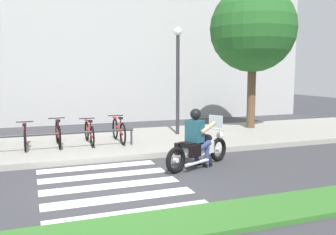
% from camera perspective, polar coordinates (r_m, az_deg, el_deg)
% --- Properties ---
extents(ground_plane, '(48.00, 48.00, 0.00)m').
position_cam_1_polar(ground_plane, '(7.73, -8.85, -10.30)').
color(ground_plane, '#38383D').
extents(grass_median, '(24.00, 1.10, 0.08)m').
position_cam_1_polar(grass_median, '(5.61, -3.84, -16.64)').
color(grass_median, '#336B28').
rests_on(grass_median, ground).
extents(sidewalk, '(24.00, 4.40, 0.15)m').
position_cam_1_polar(sidewalk, '(11.70, -13.02, -4.08)').
color(sidewalk, gray).
rests_on(sidewalk, ground).
extents(crosswalk_stripe_0, '(2.80, 0.40, 0.01)m').
position_cam_1_polar(crosswalk_stripe_0, '(6.26, -5.50, -14.43)').
color(crosswalk_stripe_0, white).
rests_on(crosswalk_stripe_0, ground).
extents(crosswalk_stripe_1, '(2.80, 0.40, 0.01)m').
position_cam_1_polar(crosswalk_stripe_1, '(6.99, -7.24, -12.13)').
color(crosswalk_stripe_1, white).
rests_on(crosswalk_stripe_1, ground).
extents(crosswalk_stripe_2, '(2.80, 0.40, 0.01)m').
position_cam_1_polar(crosswalk_stripe_2, '(7.73, -8.63, -10.26)').
color(crosswalk_stripe_2, white).
rests_on(crosswalk_stripe_2, ground).
extents(crosswalk_stripe_3, '(2.80, 0.40, 0.01)m').
position_cam_1_polar(crosswalk_stripe_3, '(8.49, -9.77, -8.71)').
color(crosswalk_stripe_3, white).
rests_on(crosswalk_stripe_3, ground).
extents(crosswalk_stripe_4, '(2.80, 0.40, 0.01)m').
position_cam_1_polar(crosswalk_stripe_4, '(9.25, -10.71, -7.42)').
color(crosswalk_stripe_4, white).
rests_on(crosswalk_stripe_4, ground).
extents(motorcycle, '(2.05, 1.10, 1.20)m').
position_cam_1_polar(motorcycle, '(9.05, 4.74, -4.73)').
color(motorcycle, black).
rests_on(motorcycle, ground).
extents(rider, '(0.76, 0.70, 1.43)m').
position_cam_1_polar(rider, '(8.92, 4.42, -2.51)').
color(rider, '#1E4C59').
rests_on(rider, ground).
extents(bicycle_1, '(0.48, 1.62, 0.72)m').
position_cam_1_polar(bicycle_1, '(11.22, -20.99, -2.72)').
color(bicycle_1, black).
rests_on(bicycle_1, sidewalk).
extents(bicycle_2, '(0.48, 1.63, 0.79)m').
position_cam_1_polar(bicycle_2, '(11.24, -16.44, -2.38)').
color(bicycle_2, black).
rests_on(bicycle_2, sidewalk).
extents(bicycle_3, '(0.48, 1.69, 0.74)m').
position_cam_1_polar(bicycle_3, '(11.34, -11.93, -2.27)').
color(bicycle_3, black).
rests_on(bicycle_3, sidewalk).
extents(bicycle_4, '(0.48, 1.70, 0.79)m').
position_cam_1_polar(bicycle_4, '(11.50, -7.53, -1.95)').
color(bicycle_4, black).
rests_on(bicycle_4, sidewalk).
extents(bike_rack, '(4.17, 0.07, 0.49)m').
position_cam_1_polar(bike_rack, '(10.69, -16.23, -2.53)').
color(bike_rack, '#333338').
rests_on(bike_rack, sidewalk).
extents(street_lamp, '(0.28, 0.28, 3.76)m').
position_cam_1_polar(street_lamp, '(12.73, 1.51, 7.14)').
color(street_lamp, '#2D2D33').
rests_on(street_lamp, ground).
extents(tree_near_rack, '(3.23, 3.23, 5.50)m').
position_cam_1_polar(tree_near_rack, '(14.65, 12.86, 13.00)').
color(tree_near_rack, brown).
rests_on(tree_near_rack, ground).
extents(building_backdrop, '(24.00, 1.20, 7.30)m').
position_cam_1_polar(building_backdrop, '(17.21, -15.92, 11.28)').
color(building_backdrop, '#B0B0B0').
rests_on(building_backdrop, ground).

